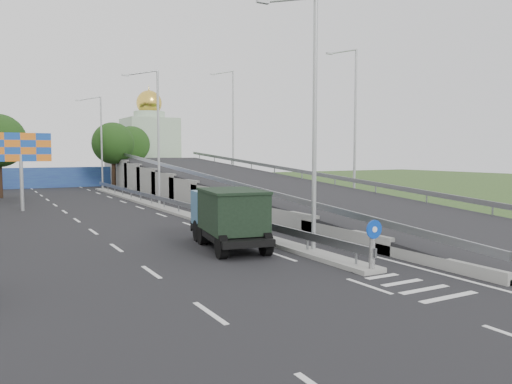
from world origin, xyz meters
TOP-DOWN VIEW (x-y plane):
  - ground at (0.00, 0.00)m, footprint 160.00×160.00m
  - road_surface at (-3.00, 20.00)m, footprint 26.00×90.00m
  - median at (0.00, 24.00)m, footprint 1.00×44.00m
  - overpass_ramp at (7.50, 24.00)m, footprint 10.00×50.00m
  - median_guardrail at (0.00, 24.00)m, footprint 0.09×44.00m
  - sign_bollard at (0.00, 2.17)m, footprint 0.64×0.23m
  - lamp_post_near at (0.11, 6.00)m, footprint 2.74×0.18m
  - lamp_post_mid at (0.11, 26.00)m, footprint 2.74×0.18m
  - lamp_post_far at (0.11, 46.00)m, footprint 2.74×0.18m
  - blue_wall at (-4.00, 52.00)m, footprint 30.00×0.50m
  - church at (10.00, 60.00)m, footprint 7.00×7.00m
  - billboard at (-9.00, 28.00)m, footprint 4.00×0.24m
  - tree_median_far at (2.00, 48.00)m, footprint 4.80×4.80m
  - tree_ramp_far at (6.00, 55.00)m, footprint 4.80×4.80m
  - dump_truck at (-2.17, 8.93)m, footprint 3.06×6.11m

SIDE VIEW (x-z plane):
  - ground at x=0.00m, z-range 0.00..0.00m
  - road_surface at x=-3.00m, z-range -0.02..0.02m
  - median at x=0.00m, z-range 0.00..0.20m
  - median_guardrail at x=0.00m, z-range 0.39..1.10m
  - sign_bollard at x=0.00m, z-range 0.20..1.87m
  - blue_wall at x=-4.00m, z-range 0.00..2.40m
  - dump_truck at x=-2.17m, z-range 0.14..2.71m
  - overpass_ramp at x=7.50m, z-range 0.00..3.50m
  - billboard at x=-9.00m, z-range 1.44..6.94m
  - tree_median_far at x=2.00m, z-range 1.38..8.98m
  - tree_ramp_far at x=6.00m, z-range 1.38..8.98m
  - church at x=10.00m, z-range -1.59..12.21m
  - lamp_post_near at x=0.11m, z-range 0.77..10.85m
  - lamp_post_mid at x=0.11m, z-range 0.77..10.85m
  - lamp_post_far at x=0.11m, z-range 0.77..10.85m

